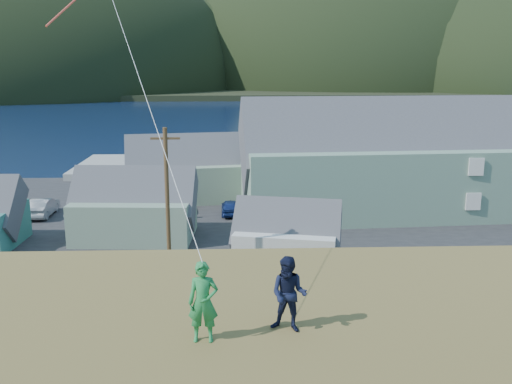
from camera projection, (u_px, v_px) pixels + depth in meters
ground at (237, 301)px, 31.47m from camera, size 900.00×900.00×0.00m
grass_strip at (237, 316)px, 29.51m from camera, size 110.00×8.00×0.10m
waterfront_lot at (236, 218)px, 48.03m from camera, size 72.00×36.00×0.12m
wharf at (186, 166)px, 70.13m from camera, size 26.00×14.00×0.90m
far_shore at (234, 83)px, 352.89m from camera, size 900.00×320.00×2.00m
far_hills at (300, 84)px, 304.68m from camera, size 760.00×265.00×143.00m
lodge at (441, 159)px, 49.44m from camera, size 35.23×12.03×12.19m
shed_palegreen_near at (134, 207)px, 42.08m from camera, size 9.31×6.16×6.53m
shed_white at (287, 237)px, 36.20m from camera, size 7.56×5.83×5.36m
shed_palegreen_far at (187, 170)px, 54.30m from camera, size 12.23×8.15×7.66m
utility_poles at (186, 215)px, 31.82m from camera, size 35.86×0.24×9.34m
parked_cars at (128, 201)px, 50.78m from camera, size 21.92×11.86×1.58m
kite_flyer_green at (203, 302)px, 11.66m from camera, size 0.63×0.43×1.71m
kite_flyer_navy at (289, 294)px, 12.12m from camera, size 0.97×0.86×1.65m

